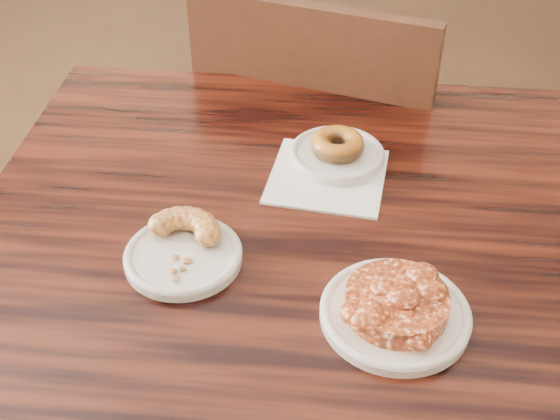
# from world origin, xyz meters

# --- Properties ---
(floor) EXTENTS (5.00, 5.00, 0.00)m
(floor) POSITION_xyz_m (0.00, 0.00, 0.00)
(floor) COLOR black
(floor) RESTS_ON ground
(cafe_table) EXTENTS (0.95, 0.95, 0.75)m
(cafe_table) POSITION_xyz_m (0.22, -0.30, 0.38)
(cafe_table) COLOR black
(cafe_table) RESTS_ON floor
(chair_far) EXTENTS (0.60, 0.60, 0.90)m
(chair_far) POSITION_xyz_m (0.24, 0.34, 0.45)
(chair_far) COLOR black
(chair_far) RESTS_ON floor
(napkin) EXTENTS (0.18, 0.18, 0.00)m
(napkin) POSITION_xyz_m (0.25, -0.14, 0.75)
(napkin) COLOR white
(napkin) RESTS_ON cafe_table
(plate_donut) EXTENTS (0.15, 0.15, 0.01)m
(plate_donut) POSITION_xyz_m (0.26, -0.10, 0.76)
(plate_donut) COLOR silver
(plate_donut) RESTS_ON napkin
(plate_cruller) EXTENTS (0.15, 0.15, 0.01)m
(plate_cruller) POSITION_xyz_m (0.08, -0.34, 0.76)
(plate_cruller) COLOR silver
(plate_cruller) RESTS_ON cafe_table
(plate_fritter) EXTENTS (0.18, 0.18, 0.01)m
(plate_fritter) POSITION_xyz_m (0.35, -0.41, 0.76)
(plate_fritter) COLOR white
(plate_fritter) RESTS_ON cafe_table
(glazed_donut) EXTENTS (0.08, 0.08, 0.03)m
(glazed_donut) POSITION_xyz_m (0.26, -0.10, 0.78)
(glazed_donut) COLOR #945D15
(glazed_donut) RESTS_ON plate_donut
(apple_fritter) EXTENTS (0.17, 0.17, 0.04)m
(apple_fritter) POSITION_xyz_m (0.35, -0.41, 0.78)
(apple_fritter) COLOR #481807
(apple_fritter) RESTS_ON plate_fritter
(cruller_fragment) EXTENTS (0.12, 0.12, 0.03)m
(cruller_fragment) POSITION_xyz_m (0.08, -0.34, 0.78)
(cruller_fragment) COLOR brown
(cruller_fragment) RESTS_ON plate_cruller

